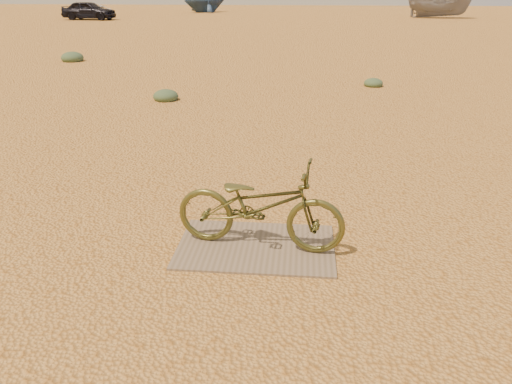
# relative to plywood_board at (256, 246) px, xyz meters

# --- Properties ---
(ground) EXTENTS (120.00, 120.00, 0.00)m
(ground) POSITION_rel_plywood_board_xyz_m (0.32, 0.41, -0.01)
(ground) COLOR tan
(ground) RESTS_ON ground
(plywood_board) EXTENTS (1.59, 1.06, 0.02)m
(plywood_board) POSITION_rel_plywood_board_xyz_m (0.00, 0.00, 0.00)
(plywood_board) COLOR #776751
(plywood_board) RESTS_ON ground
(bicycle) EXTENTS (1.76, 0.81, 0.89)m
(bicycle) POSITION_rel_plywood_board_xyz_m (0.04, 0.01, 0.46)
(bicycle) COLOR #4D4E22
(bicycle) RESTS_ON plywood_board
(car) EXTENTS (3.96, 1.87, 1.31)m
(car) POSITION_rel_plywood_board_xyz_m (-15.42, 32.88, 0.64)
(car) COLOR black
(car) RESTS_ON ground
(boat_near_left) EXTENTS (4.47, 5.83, 1.12)m
(boat_near_left) POSITION_rel_plywood_board_xyz_m (-17.49, 37.24, 0.55)
(boat_near_left) COLOR silver
(boat_near_left) RESTS_ON ground
(boat_far_left) EXTENTS (5.44, 5.37, 2.17)m
(boat_far_left) POSITION_rel_plywood_board_xyz_m (-8.92, 43.74, 1.07)
(boat_far_left) COLOR navy
(boat_far_left) RESTS_ON ground
(boat_mid_right) EXTENTS (5.04, 2.61, 1.86)m
(boat_mid_right) POSITION_rel_plywood_board_xyz_m (10.55, 37.27, 0.92)
(boat_mid_right) COLOR slate
(boat_mid_right) RESTS_ON ground
(kale_a) EXTENTS (0.58, 0.58, 0.32)m
(kale_a) POSITION_rel_plywood_board_xyz_m (-2.74, 6.74, -0.01)
(kale_a) COLOR #465F41
(kale_a) RESTS_ON ground
(kale_b) EXTENTS (0.49, 0.49, 0.27)m
(kale_b) POSITION_rel_plywood_board_xyz_m (2.24, 8.90, -0.01)
(kale_b) COLOR #465F41
(kale_b) RESTS_ON ground
(kale_c) EXTENTS (0.75, 0.75, 0.41)m
(kale_c) POSITION_rel_plywood_board_xyz_m (-7.57, 12.51, -0.01)
(kale_c) COLOR #465F41
(kale_c) RESTS_ON ground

